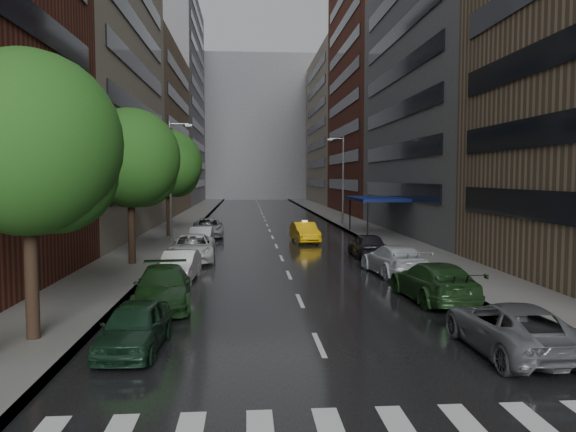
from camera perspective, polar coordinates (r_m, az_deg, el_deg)
The scene contains 16 objects.
ground at distance 13.53m, azimuth 5.48°, elevation -17.85°, with size 220.00×220.00×0.00m, color gray.
road at distance 62.61m, azimuth -2.26°, elevation -0.61°, with size 14.00×140.00×0.01m, color black.
sidewalk_left at distance 62.94m, azimuth -10.48°, elevation -0.58°, with size 4.00×140.00×0.15m, color gray.
sidewalk_right at distance 63.55m, azimuth 5.87°, elevation -0.49°, with size 4.00×140.00×0.15m, color gray.
buildings_left at distance 73.14m, azimuth -14.67°, elevation 12.49°, with size 8.00×108.00×38.00m.
buildings_right at distance 71.87m, azimuth 9.82°, elevation 11.94°, with size 8.05×109.10×36.00m.
building_far at distance 130.85m, azimuth -3.33°, elevation 8.80°, with size 40.00×14.00×32.00m, color slate.
tree_near at distance 18.38m, azimuth -24.96°, elevation 6.69°, with size 5.51×5.51×8.78m.
tree_mid at distance 32.61m, azimuth -15.73°, elevation 5.67°, with size 5.56×5.56×8.86m.
tree_far at distance 47.53m, azimuth -12.09°, elevation 5.23°, with size 5.61×5.61×8.94m.
taxi at distance 43.25m, azimuth 1.70°, elevation -1.66°, with size 1.62×4.65×1.53m, color #E7A80C.
parked_cars_left at distance 33.26m, azimuth -9.83°, elevation -3.44°, with size 2.91×35.99×1.59m.
parked_cars_right at distance 25.56m, azimuth 13.07°, elevation -5.70°, with size 2.70×24.15×1.59m.
street_lamp_left at distance 42.74m, azimuth -11.76°, elevation 3.73°, with size 1.74×0.22×9.00m.
street_lamp_right at distance 58.22m, azimuth 5.53°, elevation 3.84°, with size 1.74×0.22×9.00m.
awning at distance 48.70m, azimuth 8.98°, elevation 1.72°, with size 4.00×8.00×3.12m.
Camera 1 is at (-2.15, -12.37, 5.03)m, focal length 35.00 mm.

